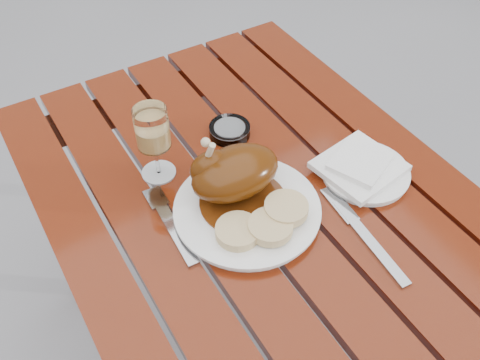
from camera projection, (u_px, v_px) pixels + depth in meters
name	position (u px, v px, depth m)	size (l,w,h in m)	color
table	(265.00, 307.00, 1.33)	(0.80, 1.20, 0.75)	maroon
dinner_plate	(247.00, 210.00, 1.04)	(0.29, 0.29, 0.02)	white
roast_duck	(232.00, 173.00, 1.03)	(0.18, 0.18, 0.13)	#4F2109
bread_dumplings	(265.00, 222.00, 0.99)	(0.19, 0.11, 0.03)	#DBBB85
wine_glass	(154.00, 144.00, 1.06)	(0.07, 0.07, 0.17)	#F9C871
side_plate	(365.00, 172.00, 1.12)	(0.19, 0.19, 0.01)	white
napkin	(359.00, 166.00, 1.11)	(0.16, 0.15, 0.01)	white
ashtray	(230.00, 130.00, 1.20)	(0.09, 0.09, 0.02)	#B2B7BC
fork	(173.00, 228.00, 1.02)	(0.02, 0.19, 0.01)	gray
knife	(369.00, 241.00, 1.00)	(0.02, 0.22, 0.01)	gray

